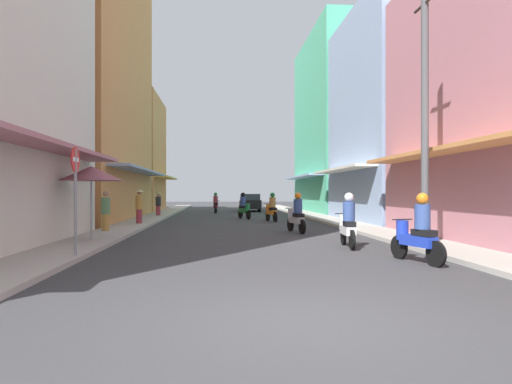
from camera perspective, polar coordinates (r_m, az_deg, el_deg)
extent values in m
plane|color=#38383A|center=(24.63, -2.27, -3.74)|extent=(102.05, 102.05, 0.00)
cube|color=#ADA89E|center=(24.93, -14.03, -3.55)|extent=(1.71, 54.39, 0.12)
cube|color=#ADA89E|center=(25.35, 9.29, -3.49)|extent=(1.71, 54.39, 0.12)
cube|color=#B7727F|center=(12.11, -26.04, 5.70)|extent=(1.10, 12.36, 0.12)
cube|color=#D88C4C|center=(28.01, -21.57, 13.91)|extent=(6.00, 13.97, 16.67)
cube|color=#8CA5CC|center=(26.41, -14.28, 2.59)|extent=(1.10, 12.57, 0.12)
cube|color=#D88C4C|center=(38.60, -16.54, 4.58)|extent=(6.00, 8.46, 9.39)
cube|color=#EFD159|center=(37.93, -11.35, 1.80)|extent=(1.10, 7.61, 0.12)
cube|color=#D88C4C|center=(13.11, 25.05, 5.26)|extent=(1.10, 12.54, 0.12)
cube|color=#8CA5CC|center=(25.80, 18.34, 9.03)|extent=(6.00, 9.47, 11.31)
cube|color=silver|center=(24.36, 10.73, 2.81)|extent=(1.10, 8.53, 0.12)
cube|color=#4CB28C|center=(36.64, 11.26, 8.35)|extent=(6.00, 12.35, 13.87)
cube|color=#8CA5CC|center=(35.47, 5.82, 1.92)|extent=(1.10, 11.11, 0.12)
cylinder|color=black|center=(35.13, -5.07, -2.17)|extent=(0.12, 0.56, 0.56)
cylinder|color=black|center=(33.88, -5.23, -2.25)|extent=(0.12, 0.56, 0.56)
cube|color=maroon|center=(34.45, -5.15, -1.84)|extent=(0.35, 1.02, 0.24)
cube|color=black|center=(34.24, -5.18, -1.52)|extent=(0.32, 0.58, 0.14)
cylinder|color=maroon|center=(34.99, -5.08, -1.49)|extent=(0.28, 0.28, 0.45)
cylinder|color=black|center=(34.99, -5.08, -1.08)|extent=(0.55, 0.07, 0.03)
cylinder|color=#99333F|center=(34.29, -5.17, -0.93)|extent=(0.34, 0.34, 0.55)
sphere|color=#197233|center=(34.28, -5.17, -0.27)|extent=(0.26, 0.26, 0.26)
cylinder|color=black|center=(18.30, 4.39, -4.14)|extent=(0.19, 0.56, 0.56)
cylinder|color=black|center=(17.15, 5.90, -4.42)|extent=(0.19, 0.56, 0.56)
cube|color=#B2B2B7|center=(17.66, 5.18, -3.57)|extent=(0.48, 1.04, 0.24)
cube|color=black|center=(17.46, 5.43, -2.96)|extent=(0.39, 0.61, 0.14)
cylinder|color=#B2B2B7|center=(18.16, 4.54, -2.84)|extent=(0.28, 0.28, 0.45)
cylinder|color=black|center=(18.15, 4.54, -2.06)|extent=(0.54, 0.14, 0.03)
cylinder|color=#334C8C|center=(17.50, 5.36, -1.80)|extent=(0.34, 0.34, 0.55)
sphere|color=orange|center=(17.49, 5.36, -0.49)|extent=(0.26, 0.26, 0.26)
cylinder|color=black|center=(13.84, 11.06, -5.47)|extent=(0.13, 0.56, 0.56)
cylinder|color=black|center=(12.62, 12.14, -6.00)|extent=(0.13, 0.56, 0.56)
cube|color=silver|center=(13.16, 11.61, -4.79)|extent=(0.36, 1.02, 0.24)
cube|color=black|center=(12.95, 11.79, -3.98)|extent=(0.33, 0.58, 0.14)
cylinder|color=silver|center=(13.68, 11.15, -3.77)|extent=(0.28, 0.28, 0.45)
cylinder|color=black|center=(13.67, 11.15, -2.72)|extent=(0.55, 0.08, 0.03)
cylinder|color=#334C8C|center=(12.98, 11.75, -2.42)|extent=(0.34, 0.34, 0.55)
sphere|color=silver|center=(12.96, 11.75, -0.66)|extent=(0.26, 0.26, 0.26)
cylinder|color=black|center=(11.29, 17.75, -6.70)|extent=(0.22, 0.56, 0.56)
cylinder|color=black|center=(10.32, 21.94, -7.33)|extent=(0.22, 0.56, 0.56)
cube|color=#1E38B7|center=(10.74, 19.92, -5.87)|extent=(0.52, 1.04, 0.24)
cube|color=black|center=(10.56, 20.60, -4.87)|extent=(0.41, 0.61, 0.14)
cylinder|color=#1E38B7|center=(11.15, 18.13, -4.62)|extent=(0.28, 0.28, 0.45)
cylinder|color=black|center=(11.13, 18.13, -3.34)|extent=(0.54, 0.17, 0.03)
cylinder|color=#334C8C|center=(10.58, 20.43, -2.97)|extent=(0.34, 0.34, 0.55)
sphere|color=orange|center=(10.57, 20.43, -0.80)|extent=(0.26, 0.26, 0.26)
cylinder|color=black|center=(25.02, 1.50, -3.04)|extent=(0.20, 0.56, 0.56)
cylinder|color=black|center=(23.83, 2.45, -3.18)|extent=(0.20, 0.56, 0.56)
cube|color=orange|center=(24.37, 2.00, -2.60)|extent=(0.48, 1.04, 0.24)
cube|color=black|center=(24.17, 2.15, -2.14)|extent=(0.39, 0.61, 0.14)
cylinder|color=orange|center=(24.88, 1.59, -2.08)|extent=(0.28, 0.28, 0.45)
cylinder|color=black|center=(24.87, 1.59, -1.51)|extent=(0.54, 0.14, 0.03)
cylinder|color=#BF8C3F|center=(24.21, 2.11, -1.31)|extent=(0.34, 0.34, 0.55)
sphere|color=#197233|center=(24.20, 2.11, -0.36)|extent=(0.26, 0.26, 0.26)
cylinder|color=black|center=(26.15, -0.98, -2.90)|extent=(0.26, 0.55, 0.56)
cylinder|color=black|center=(27.30, -2.00, -2.78)|extent=(0.26, 0.55, 0.56)
cube|color=#197233|center=(26.76, -1.54, -2.37)|extent=(0.59, 1.04, 0.24)
cube|color=black|center=(26.94, -1.70, -1.93)|extent=(0.45, 0.62, 0.14)
cylinder|color=#197233|center=(26.25, -1.08, -1.98)|extent=(0.28, 0.28, 0.45)
cylinder|color=black|center=(26.24, -1.08, -1.43)|extent=(0.53, 0.21, 0.03)
cylinder|color=#334C8C|center=(26.88, -1.66, -1.18)|extent=(0.34, 0.34, 0.55)
sphere|color=black|center=(26.88, -1.66, -0.33)|extent=(0.26, 0.26, 0.26)
cube|color=black|center=(37.48, -0.75, -1.54)|extent=(1.98, 4.19, 0.70)
cube|color=#333D47|center=(37.32, -0.75, -0.71)|extent=(1.71, 2.18, 0.60)
cylinder|color=black|center=(38.73, -1.89, -1.91)|extent=(0.21, 0.65, 0.64)
cylinder|color=black|center=(38.76, 0.33, -1.91)|extent=(0.21, 0.65, 0.64)
cylinder|color=black|center=(36.24, -1.91, -2.04)|extent=(0.21, 0.65, 0.64)
cylinder|color=black|center=(36.26, 0.46, -2.04)|extent=(0.21, 0.65, 0.64)
cylinder|color=#BF8C3F|center=(18.10, -18.61, -3.87)|extent=(0.28, 0.28, 0.76)
cylinder|color=#598C59|center=(18.07, -18.61, -1.65)|extent=(0.34, 0.34, 0.64)
sphere|color=#9E7256|center=(18.06, -18.61, -0.19)|extent=(0.22, 0.22, 0.22)
cylinder|color=#99333F|center=(29.13, -12.34, -2.46)|extent=(0.28, 0.28, 0.72)
cylinder|color=#262628|center=(29.11, -12.34, -1.16)|extent=(0.34, 0.34, 0.60)
sphere|color=tan|center=(29.11, -12.34, -0.29)|extent=(0.22, 0.22, 0.22)
cone|color=#D1B77A|center=(29.11, -12.34, -0.09)|extent=(0.44, 0.44, 0.16)
cylinder|color=#99333F|center=(21.91, -14.66, -3.17)|extent=(0.28, 0.28, 0.78)
cylinder|color=#BF8C3F|center=(21.88, -14.65, -1.28)|extent=(0.34, 0.34, 0.66)
sphere|color=tan|center=(21.88, -14.65, -0.04)|extent=(0.22, 0.22, 0.22)
cone|color=#D1B77A|center=(21.88, -14.65, 0.22)|extent=(0.44, 0.44, 0.16)
cylinder|color=#99999E|center=(14.85, -20.24, -1.87)|extent=(0.05, 0.05, 2.23)
cone|color=#8C4C59|center=(14.86, -20.23, 2.25)|extent=(1.92, 1.92, 0.45)
cylinder|color=#4C4C4F|center=(13.03, 20.70, 9.01)|extent=(0.20, 0.20, 7.28)
cylinder|color=#3F382D|center=(13.84, 20.70, 21.54)|extent=(0.08, 1.20, 0.08)
cylinder|color=gray|center=(11.19, -22.01, -1.52)|extent=(0.07, 0.07, 2.60)
cylinder|color=red|center=(11.21, -22.01, 3.85)|extent=(0.02, 0.60, 0.60)
cube|color=white|center=(11.21, -22.01, 3.85)|extent=(0.03, 0.40, 0.10)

